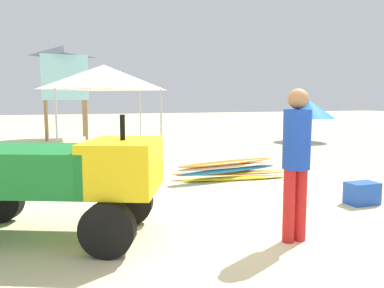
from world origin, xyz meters
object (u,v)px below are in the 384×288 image
popup_canopy (104,77)px  cooler_box (362,193)px  lifeguard_near_right (296,154)px  beach_umbrella_left (309,109)px  surfboard_pile (230,170)px  lifeguard_tower (64,73)px  utility_cart (57,174)px

popup_canopy → cooler_box: (3.14, -7.51, -2.17)m
lifeguard_near_right → beach_umbrella_left: (6.78, 8.96, 0.23)m
surfboard_pile → lifeguard_near_right: (-0.78, -3.44, 0.84)m
surfboard_pile → lifeguard_tower: bearing=106.8°
surfboard_pile → lifeguard_tower: size_ratio=0.68×
surfboard_pile → popup_canopy: size_ratio=0.90×
cooler_box → lifeguard_near_right: bearing=-152.9°
surfboard_pile → popup_canopy: popup_canopy is taller
utility_cart → lifeguard_near_right: 2.84m
lifeguard_near_right → cooler_box: (1.98, 1.01, -0.87)m
utility_cart → surfboard_pile: (3.40, 2.37, -0.58)m
popup_canopy → beach_umbrella_left: bearing=3.2°
lifeguard_near_right → lifeguard_tower: lifeguard_tower is taller
cooler_box → beach_umbrella_left: bearing=58.8°
popup_canopy → cooler_box: size_ratio=5.91×
lifeguard_near_right → popup_canopy: (-1.16, 8.52, 1.30)m
surfboard_pile → beach_umbrella_left: 8.23m
utility_cart → lifeguard_tower: 12.43m
utility_cart → cooler_box: utility_cart is taller
beach_umbrella_left → cooler_box: 9.36m
lifeguard_tower → beach_umbrella_left: size_ratio=1.93×
utility_cart → cooler_box: size_ratio=5.67×
lifeguard_near_right → beach_umbrella_left: size_ratio=0.89×
lifeguard_near_right → popup_canopy: bearing=97.8°
lifeguard_near_right → lifeguard_tower: (-2.21, 13.33, 1.73)m
lifeguard_near_right → lifeguard_tower: bearing=99.4°
surfboard_pile → popup_canopy: bearing=110.9°
beach_umbrella_left → popup_canopy: bearing=-176.8°
popup_canopy → cooler_box: popup_canopy is taller
cooler_box → lifeguard_tower: bearing=108.7°
surfboard_pile → beach_umbrella_left: bearing=42.6°
utility_cart → beach_umbrella_left: (9.41, 7.89, 0.49)m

